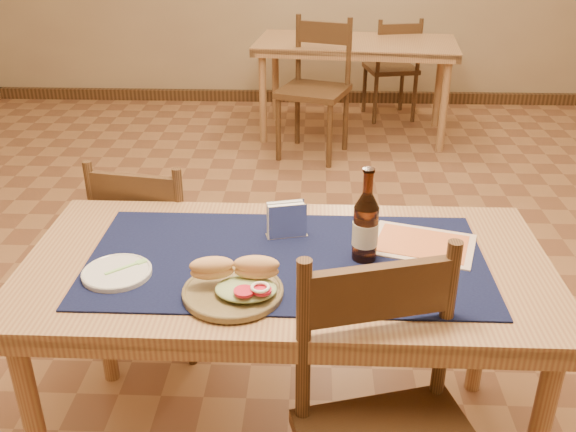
{
  "coord_description": "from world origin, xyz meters",
  "views": [
    {
      "loc": [
        0.07,
        -2.48,
        1.74
      ],
      "look_at": [
        0.0,
        -0.7,
        0.85
      ],
      "focal_mm": 40.0,
      "sensor_mm": 36.0,
      "label": 1
    }
  ],
  "objects_px": {
    "napkin_holder": "(287,221)",
    "sandwich_plate": "(236,285)",
    "main_table": "(287,283)",
    "back_table": "(356,52)",
    "chair_main_far": "(156,248)",
    "beer_bottle": "(366,226)"
  },
  "relations": [
    {
      "from": "napkin_holder",
      "to": "sandwich_plate",
      "type": "bearing_deg",
      "value": -109.52
    },
    {
      "from": "main_table",
      "to": "back_table",
      "type": "bearing_deg",
      "value": 83.35
    },
    {
      "from": "sandwich_plate",
      "to": "chair_main_far",
      "type": "bearing_deg",
      "value": 118.73
    },
    {
      "from": "chair_main_far",
      "to": "napkin_holder",
      "type": "distance_m",
      "value": 0.79
    },
    {
      "from": "main_table",
      "to": "back_table",
      "type": "height_order",
      "value": "same"
    },
    {
      "from": "main_table",
      "to": "napkin_holder",
      "type": "relative_size",
      "value": 11.49
    },
    {
      "from": "back_table",
      "to": "napkin_holder",
      "type": "distance_m",
      "value": 3.24
    },
    {
      "from": "back_table",
      "to": "beer_bottle",
      "type": "bearing_deg",
      "value": -92.7
    },
    {
      "from": "sandwich_plate",
      "to": "napkin_holder",
      "type": "bearing_deg",
      "value": 70.48
    },
    {
      "from": "sandwich_plate",
      "to": "back_table",
      "type": "bearing_deg",
      "value": 81.67
    },
    {
      "from": "main_table",
      "to": "napkin_holder",
      "type": "xyz_separation_m",
      "value": [
        -0.01,
        0.15,
        0.14
      ]
    },
    {
      "from": "chair_main_far",
      "to": "back_table",
      "type": "bearing_deg",
      "value": 71.14
    },
    {
      "from": "back_table",
      "to": "sandwich_plate",
      "type": "relative_size",
      "value": 5.71
    },
    {
      "from": "napkin_holder",
      "to": "chair_main_far",
      "type": "bearing_deg",
      "value": 141.84
    },
    {
      "from": "beer_bottle",
      "to": "chair_main_far",
      "type": "bearing_deg",
      "value": 144.39
    },
    {
      "from": "chair_main_far",
      "to": "beer_bottle",
      "type": "xyz_separation_m",
      "value": [
        0.79,
        -0.57,
        0.41
      ]
    },
    {
      "from": "sandwich_plate",
      "to": "beer_bottle",
      "type": "height_order",
      "value": "beer_bottle"
    },
    {
      "from": "sandwich_plate",
      "to": "beer_bottle",
      "type": "xyz_separation_m",
      "value": [
        0.36,
        0.21,
        0.08
      ]
    },
    {
      "from": "beer_bottle",
      "to": "napkin_holder",
      "type": "height_order",
      "value": "beer_bottle"
    },
    {
      "from": "main_table",
      "to": "beer_bottle",
      "type": "xyz_separation_m",
      "value": [
        0.23,
        0.01,
        0.2
      ]
    },
    {
      "from": "chair_main_far",
      "to": "napkin_holder",
      "type": "height_order",
      "value": "chair_main_far"
    },
    {
      "from": "main_table",
      "to": "napkin_holder",
      "type": "distance_m",
      "value": 0.2
    }
  ]
}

